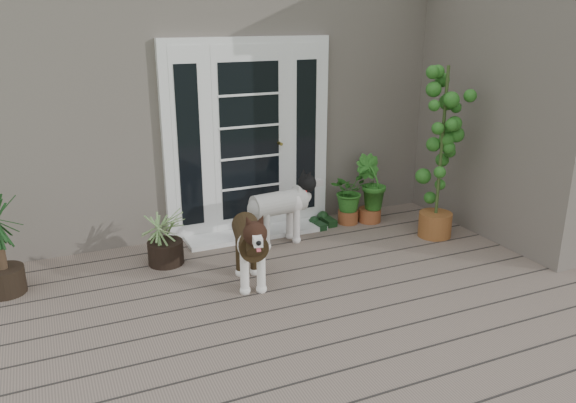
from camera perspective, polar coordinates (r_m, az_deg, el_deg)
name	(u,v)px	position (r m, az deg, el deg)	size (l,w,h in m)	color
deck	(364,318)	(4.94, 7.56, -11.47)	(6.20, 4.60, 0.12)	#6B5B4C
house_main	(211,84)	(8.26, -7.67, 11.54)	(7.40, 4.00, 3.10)	#665E54
house_wing	(541,102)	(7.09, 23.97, 9.05)	(1.60, 2.40, 3.10)	#665E54
door_unit	(249,138)	(6.33, -3.97, 6.36)	(1.90, 0.14, 2.15)	white
door_step	(257,233)	(6.45, -3.15, -3.14)	(1.60, 0.40, 0.05)	white
brindle_dog	(250,249)	(5.20, -3.85, -4.79)	(0.35, 0.83, 0.69)	#382714
white_dog	(279,214)	(6.10, -0.93, -1.28)	(0.35, 0.81, 0.67)	silver
spider_plant	(164,234)	(5.75, -12.26, -3.21)	(0.59, 0.59, 0.63)	#9DB871
herb_a	(349,200)	(6.76, 6.07, 0.15)	(0.45, 0.45, 0.57)	#1C641C
herb_b	(370,198)	(6.84, 8.23, 0.37)	(0.40, 0.40, 0.59)	#19581D
herb_c	(447,189)	(7.57, 15.61, 1.17)	(0.31, 0.31, 0.48)	#1E5A19
sapling	(441,152)	(6.35, 15.07, 4.84)	(0.57, 0.57, 1.94)	#2A5F1B
clog_left	(318,224)	(6.66, 3.02, -2.25)	(0.14, 0.30, 0.09)	black
clog_right	(327,220)	(6.78, 3.94, -1.83)	(0.16, 0.34, 0.10)	black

